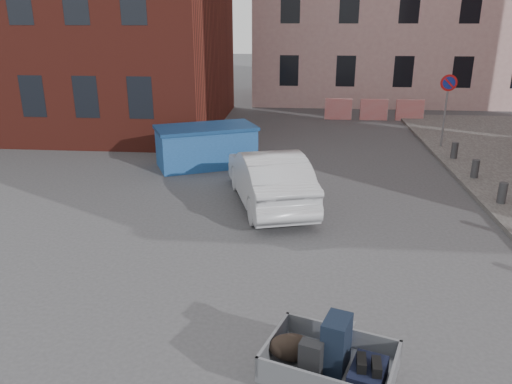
# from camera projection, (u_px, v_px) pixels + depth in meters

# --- Properties ---
(ground) EXTENTS (120.00, 120.00, 0.00)m
(ground) POSITION_uv_depth(u_px,v_px,m) (262.00, 256.00, 10.42)
(ground) COLOR #38383A
(ground) RESTS_ON ground
(no_parking_sign) EXTENTS (0.60, 0.09, 2.65)m
(no_parking_sign) POSITION_uv_depth(u_px,v_px,m) (447.00, 96.00, 18.15)
(no_parking_sign) COLOR gray
(no_parking_sign) RESTS_ON sidewalk
(bollards) EXTENTS (0.22, 9.02, 0.55)m
(bollards) POSITION_uv_depth(u_px,v_px,m) (502.00, 193.00, 12.97)
(bollards) COLOR #3A3A3D
(bollards) RESTS_ON sidewalk
(barriers) EXTENTS (4.70, 0.18, 1.00)m
(barriers) POSITION_uv_depth(u_px,v_px,m) (374.00, 110.00, 23.99)
(barriers) COLOR red
(barriers) RESTS_ON ground
(trailer) EXTENTS (1.87, 1.98, 1.20)m
(trailer) POSITION_uv_depth(u_px,v_px,m) (329.00, 360.00, 6.32)
(trailer) COLOR black
(trailer) RESTS_ON ground
(dumpster) EXTENTS (3.61, 2.85, 1.35)m
(dumpster) POSITION_uv_depth(u_px,v_px,m) (206.00, 146.00, 16.51)
(dumpster) COLOR #1F5095
(dumpster) RESTS_ON ground
(silver_car) EXTENTS (2.76, 4.72, 1.47)m
(silver_car) POSITION_uv_depth(u_px,v_px,m) (269.00, 177.00, 13.10)
(silver_car) COLOR #B1B4B9
(silver_car) RESTS_ON ground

